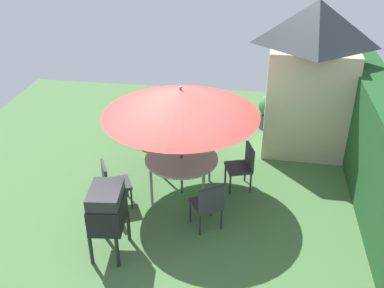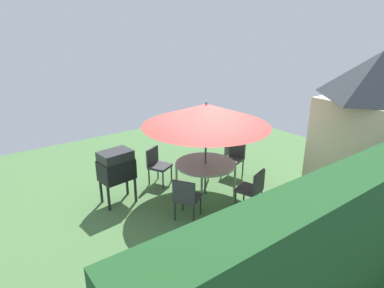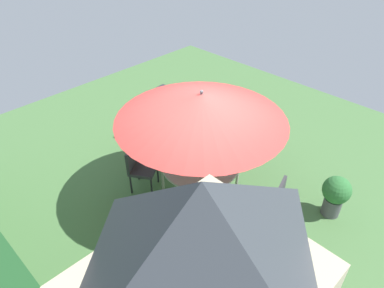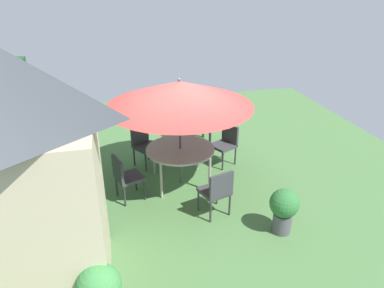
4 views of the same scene
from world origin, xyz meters
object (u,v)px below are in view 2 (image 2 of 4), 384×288
object	(u,v)px
garden_shed	(368,134)
chair_far_side	(186,196)
bbq_grill	(116,167)
potted_plant_by_grill	(345,167)
chair_near_shed	(157,163)
patio_umbrella	(206,115)
chair_toward_house	(234,156)
patio_table	(205,165)
chair_toward_hedge	(253,187)
potted_plant_by_shed	(230,143)

from	to	relation	value
garden_shed	chair_far_side	bearing A→B (deg)	-29.08
bbq_grill	potted_plant_by_grill	bearing A→B (deg)	152.60
chair_near_shed	potted_plant_by_grill	bearing A→B (deg)	142.28
patio_umbrella	chair_toward_house	size ratio (longest dim) A/B	3.09
patio_umbrella	potted_plant_by_grill	distance (m)	3.72
patio_table	potted_plant_by_grill	distance (m)	3.45
chair_far_side	chair_toward_house	size ratio (longest dim) A/B	1.00
garden_shed	patio_umbrella	world-z (taller)	garden_shed
patio_table	chair_far_side	distance (m)	1.17
patio_umbrella	chair_toward_hedge	size ratio (longest dim) A/B	3.09
patio_table	potted_plant_by_shed	xyz separation A→B (m)	(-1.95, -1.29, -0.25)
patio_umbrella	chair_near_shed	world-z (taller)	patio_umbrella
potted_plant_by_shed	potted_plant_by_grill	world-z (taller)	potted_plant_by_grill
chair_near_shed	chair_far_side	distance (m)	1.82
chair_toward_hedge	bbq_grill	bearing A→B (deg)	-42.86
patio_table	bbq_grill	distance (m)	1.96
patio_table	chair_toward_hedge	xyz separation A→B (m)	(-0.36, 1.13, -0.20)
chair_toward_hedge	garden_shed	bearing A→B (deg)	145.80
chair_near_shed	patio_table	bearing A→B (deg)	116.94
garden_shed	chair_toward_hedge	world-z (taller)	garden_shed
patio_table	patio_umbrella	distance (m)	1.18
chair_far_side	chair_toward_hedge	bearing A→B (deg)	158.95
garden_shed	potted_plant_by_shed	bearing A→B (deg)	-85.83
patio_umbrella	chair_far_side	distance (m)	1.79
garden_shed	chair_toward_house	world-z (taller)	garden_shed
potted_plant_by_shed	bbq_grill	bearing A→B (deg)	6.75
patio_umbrella	bbq_grill	world-z (taller)	patio_umbrella
bbq_grill	potted_plant_by_shed	world-z (taller)	bbq_grill
bbq_grill	chair_far_side	world-z (taller)	bbq_grill
chair_near_shed	potted_plant_by_grill	size ratio (longest dim) A/B	1.04
patio_umbrella	chair_near_shed	xyz separation A→B (m)	(0.59, -1.16, -1.38)
chair_near_shed	bbq_grill	bearing A→B (deg)	14.86
garden_shed	chair_toward_hedge	bearing A→B (deg)	-34.20
garden_shed	potted_plant_by_shed	distance (m)	3.87
bbq_grill	chair_far_side	size ratio (longest dim) A/B	1.33
chair_far_side	potted_plant_by_shed	xyz separation A→B (m)	(-2.92, -1.90, -0.06)
patio_table	chair_toward_house	size ratio (longest dim) A/B	1.51
chair_toward_hedge	chair_toward_house	distance (m)	1.75
chair_far_side	chair_toward_house	xyz separation A→B (m)	(-2.23, -0.99, 0.00)
patio_umbrella	chair_far_side	size ratio (longest dim) A/B	3.09
bbq_grill	potted_plant_by_shed	bearing A→B (deg)	-173.25
bbq_grill	chair_far_side	xyz separation A→B (m)	(-0.79, 1.46, -0.33)
chair_far_side	chair_toward_house	bearing A→B (deg)	-156.12
bbq_grill	potted_plant_by_shed	distance (m)	3.76
garden_shed	patio_table	bearing A→B (deg)	-47.15
bbq_grill	chair_toward_house	size ratio (longest dim) A/B	1.33
garden_shed	chair_toward_house	bearing A→B (deg)	-70.88
chair_toward_hedge	potted_plant_by_shed	world-z (taller)	chair_toward_hedge
chair_far_side	potted_plant_by_grill	bearing A→B (deg)	165.67
chair_far_side	potted_plant_by_grill	xyz separation A→B (m)	(-4.00, 1.02, -0.06)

